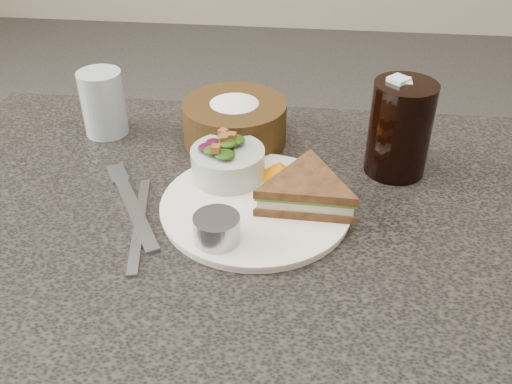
{
  "coord_description": "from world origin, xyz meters",
  "views": [
    {
      "loc": [
        0.09,
        -0.61,
        1.22
      ],
      "look_at": [
        0.02,
        0.02,
        0.78
      ],
      "focal_mm": 40.0,
      "sensor_mm": 36.0,
      "label": 1
    }
  ],
  "objects_px": {
    "sandwich": "(307,191)",
    "bread_basket": "(235,116)",
    "salad_bowl": "(228,158)",
    "cola_glass": "(400,125)",
    "dinner_plate": "(256,206)",
    "water_glass": "(103,103)",
    "dressing_ramekin": "(217,229)"
  },
  "relations": [
    {
      "from": "dinner_plate",
      "to": "salad_bowl",
      "type": "bearing_deg",
      "value": 127.62
    },
    {
      "from": "sandwich",
      "to": "bread_basket",
      "type": "bearing_deg",
      "value": 126.08
    },
    {
      "from": "cola_glass",
      "to": "water_glass",
      "type": "height_order",
      "value": "cola_glass"
    },
    {
      "from": "sandwich",
      "to": "dinner_plate",
      "type": "bearing_deg",
      "value": -173.73
    },
    {
      "from": "cola_glass",
      "to": "water_glass",
      "type": "bearing_deg",
      "value": 171.95
    },
    {
      "from": "salad_bowl",
      "to": "water_glass",
      "type": "bearing_deg",
      "value": 150.25
    },
    {
      "from": "dressing_ramekin",
      "to": "bread_basket",
      "type": "bearing_deg",
      "value": 93.46
    },
    {
      "from": "dressing_ramekin",
      "to": "water_glass",
      "type": "distance_m",
      "value": 0.37
    },
    {
      "from": "bread_basket",
      "to": "cola_glass",
      "type": "distance_m",
      "value": 0.26
    },
    {
      "from": "salad_bowl",
      "to": "water_glass",
      "type": "xyz_separation_m",
      "value": [
        -0.23,
        0.13,
        0.01
      ]
    },
    {
      "from": "dressing_ramekin",
      "to": "cola_glass",
      "type": "distance_m",
      "value": 0.32
    },
    {
      "from": "bread_basket",
      "to": "water_glass",
      "type": "distance_m",
      "value": 0.22
    },
    {
      "from": "dressing_ramekin",
      "to": "bread_basket",
      "type": "relative_size",
      "value": 0.35
    },
    {
      "from": "salad_bowl",
      "to": "water_glass",
      "type": "distance_m",
      "value": 0.27
    },
    {
      "from": "salad_bowl",
      "to": "cola_glass",
      "type": "height_order",
      "value": "cola_glass"
    },
    {
      "from": "dinner_plate",
      "to": "salad_bowl",
      "type": "xyz_separation_m",
      "value": [
        -0.05,
        0.06,
        0.04
      ]
    },
    {
      "from": "dinner_plate",
      "to": "water_glass",
      "type": "height_order",
      "value": "water_glass"
    },
    {
      "from": "sandwich",
      "to": "salad_bowl",
      "type": "bearing_deg",
      "value": 155.47
    },
    {
      "from": "sandwich",
      "to": "cola_glass",
      "type": "distance_m",
      "value": 0.18
    },
    {
      "from": "water_glass",
      "to": "bread_basket",
      "type": "bearing_deg",
      "value": -2.04
    },
    {
      "from": "bread_basket",
      "to": "water_glass",
      "type": "relative_size",
      "value": 1.55
    },
    {
      "from": "dressing_ramekin",
      "to": "bread_basket",
      "type": "height_order",
      "value": "bread_basket"
    },
    {
      "from": "sandwich",
      "to": "salad_bowl",
      "type": "height_order",
      "value": "salad_bowl"
    },
    {
      "from": "water_glass",
      "to": "salad_bowl",
      "type": "bearing_deg",
      "value": -29.75
    },
    {
      "from": "sandwich",
      "to": "bread_basket",
      "type": "xyz_separation_m",
      "value": [
        -0.12,
        0.18,
        0.02
      ]
    },
    {
      "from": "dinner_plate",
      "to": "sandwich",
      "type": "distance_m",
      "value": 0.07
    },
    {
      "from": "sandwich",
      "to": "water_glass",
      "type": "relative_size",
      "value": 1.45
    },
    {
      "from": "dinner_plate",
      "to": "salad_bowl",
      "type": "relative_size",
      "value": 2.43
    },
    {
      "from": "bread_basket",
      "to": "cola_glass",
      "type": "bearing_deg",
      "value": -13.14
    },
    {
      "from": "sandwich",
      "to": "bread_basket",
      "type": "height_order",
      "value": "bread_basket"
    },
    {
      "from": "sandwich",
      "to": "cola_glass",
      "type": "xyz_separation_m",
      "value": [
        0.13,
        0.12,
        0.05
      ]
    },
    {
      "from": "water_glass",
      "to": "sandwich",
      "type": "bearing_deg",
      "value": -28.49
    }
  ]
}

